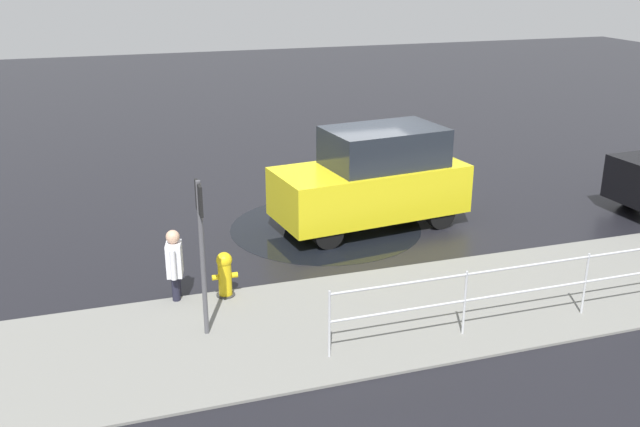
{
  "coord_description": "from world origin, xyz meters",
  "views": [
    {
      "loc": [
        5.34,
        13.34,
        5.28
      ],
      "look_at": [
        1.57,
        1.75,
        0.9
      ],
      "focal_mm": 40.0,
      "sensor_mm": 36.0,
      "label": 1
    }
  ],
  "objects": [
    {
      "name": "pedestrian",
      "position": [
        4.32,
        2.63,
        0.68
      ],
      "size": [
        0.31,
        0.56,
        1.22
      ],
      "color": "silver",
      "rests_on": "ground"
    },
    {
      "name": "moving_hatchback",
      "position": [
        -0.02,
        0.41,
        1.03
      ],
      "size": [
        4.08,
        2.15,
        2.06
      ],
      "color": "yellow",
      "rests_on": "ground"
    },
    {
      "name": "ground_plane",
      "position": [
        0.0,
        0.0,
        0.0
      ],
      "size": [
        60.0,
        60.0,
        0.0
      ],
      "primitive_type": "plane",
      "color": "black"
    },
    {
      "name": "kerb_strip",
      "position": [
        0.0,
        4.2,
        0.02
      ],
      "size": [
        24.0,
        3.2,
        0.04
      ],
      "primitive_type": "cube",
      "color": "slate",
      "rests_on": "ground"
    },
    {
      "name": "puddle_patch",
      "position": [
        0.96,
        0.23,
        0.0
      ],
      "size": [
        3.96,
        3.96,
        0.01
      ],
      "primitive_type": "cylinder",
      "color": "black",
      "rests_on": "ground"
    },
    {
      "name": "metal_railing",
      "position": [
        -1.63,
        5.13,
        0.72
      ],
      "size": [
        8.38,
        0.04,
        1.05
      ],
      "color": "#B7BABF",
      "rests_on": "ground"
    },
    {
      "name": "fire_hydrant",
      "position": [
        3.54,
        2.79,
        0.4
      ],
      "size": [
        0.42,
        0.31,
        0.8
      ],
      "color": "gold",
      "rests_on": "ground"
    },
    {
      "name": "sign_post",
      "position": [
        4.05,
        3.94,
        1.58
      ],
      "size": [
        0.07,
        0.44,
        2.4
      ],
      "color": "#4C4C51",
      "rests_on": "ground"
    }
  ]
}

